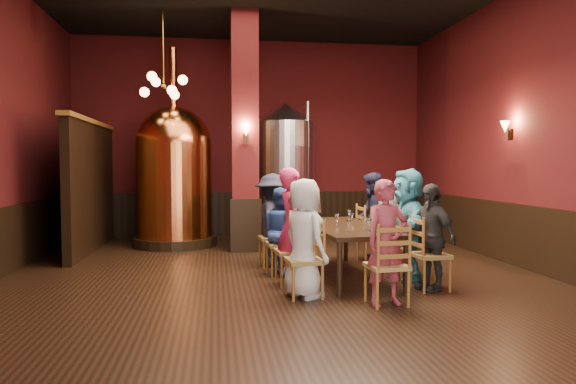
{
  "coord_description": "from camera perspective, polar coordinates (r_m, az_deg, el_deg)",
  "views": [
    {
      "loc": [
        -0.86,
        -6.97,
        1.63
      ],
      "look_at": [
        0.16,
        0.2,
        1.25
      ],
      "focal_mm": 32.0,
      "sensor_mm": 36.0,
      "label": 1
    }
  ],
  "objects": [
    {
      "name": "room",
      "position": [
        7.05,
        -1.06,
        8.08
      ],
      "size": [
        10.0,
        10.02,
        4.5
      ],
      "color": "black",
      "rests_on": "ground"
    },
    {
      "name": "wainscot_right",
      "position": [
        8.55,
        26.43,
        -4.88
      ],
      "size": [
        0.08,
        9.9,
        1.0
      ],
      "primitive_type": "cube",
      "color": "black",
      "rests_on": "ground"
    },
    {
      "name": "wainscot_back",
      "position": [
        12.01,
        -3.95,
        -2.38
      ],
      "size": [
        7.9,
        0.08,
        1.0
      ],
      "primitive_type": "cube",
      "color": "black",
      "rests_on": "ground"
    },
    {
      "name": "column",
      "position": [
        9.81,
        -4.83,
        6.64
      ],
      "size": [
        0.58,
        0.58,
        4.5
      ],
      "primitive_type": "cube",
      "color": "#460F0F",
      "rests_on": "ground"
    },
    {
      "name": "partition",
      "position": [
        10.44,
        -21.02,
        0.47
      ],
      "size": [
        0.22,
        3.5,
        2.4
      ],
      "primitive_type": "cube",
      "color": "black",
      "rests_on": "ground"
    },
    {
      "name": "pendant_cluster",
      "position": [
        10.02,
        -13.65,
        11.37
      ],
      "size": [
        0.9,
        0.9,
        1.7
      ],
      "primitive_type": null,
      "color": "#A57226",
      "rests_on": "room"
    },
    {
      "name": "sconce_wall",
      "position": [
        9.13,
        23.51,
        6.36
      ],
      "size": [
        0.2,
        0.2,
        0.36
      ],
      "primitive_type": null,
      "rotation": [
        0.0,
        0.0,
        1.57
      ],
      "color": "black",
      "rests_on": "room"
    },
    {
      "name": "sconce_column",
      "position": [
        9.5,
        -4.72,
        6.46
      ],
      "size": [
        0.2,
        0.2,
        0.36
      ],
      "primitive_type": null,
      "rotation": [
        0.0,
        0.0,
        3.14
      ],
      "color": "black",
      "rests_on": "column"
    },
    {
      "name": "dining_table",
      "position": [
        7.52,
        6.17,
        -4.18
      ],
      "size": [
        1.19,
        2.47,
        0.75
      ],
      "rotation": [
        0.0,
        0.0,
        0.08
      ],
      "color": "black",
      "rests_on": "ground"
    },
    {
      "name": "chair_0",
      "position": [
        6.36,
        1.8,
        -7.56
      ],
      "size": [
        0.5,
        0.5,
        0.92
      ],
      "primitive_type": null,
      "rotation": [
        0.0,
        0.0,
        -1.49
      ],
      "color": "#985D26",
      "rests_on": "ground"
    },
    {
      "name": "person_0",
      "position": [
        6.32,
        1.81,
        -5.15
      ],
      "size": [
        0.73,
        0.84,
        1.46
      ],
      "primitive_type": "imported",
      "rotation": [
        0.0,
        0.0,
        2.01
      ],
      "color": "silver",
      "rests_on": "ground"
    },
    {
      "name": "chair_1",
      "position": [
        7.0,
        0.41,
        -6.58
      ],
      "size": [
        0.5,
        0.5,
        0.92
      ],
      "primitive_type": null,
      "rotation": [
        0.0,
        0.0,
        -1.49
      ],
      "color": "#985D26",
      "rests_on": "ground"
    },
    {
      "name": "person_1",
      "position": [
        6.96,
        0.41,
        -3.85
      ],
      "size": [
        0.43,
        0.61,
        1.59
      ],
      "primitive_type": "imported",
      "rotation": [
        0.0,
        0.0,
        1.65
      ],
      "color": "#BD204E",
      "rests_on": "ground"
    },
    {
      "name": "chair_2",
      "position": [
        7.64,
        -0.72,
        -5.78
      ],
      "size": [
        0.5,
        0.5,
        0.92
      ],
      "primitive_type": null,
      "rotation": [
        0.0,
        0.0,
        -1.49
      ],
      "color": "#985D26",
      "rests_on": "ground"
    },
    {
      "name": "person_2",
      "position": [
        7.61,
        -0.73,
        -4.37
      ],
      "size": [
        0.54,
        0.7,
        1.3
      ],
      "primitive_type": "imported",
      "rotation": [
        0.0,
        0.0,
        1.99
      ],
      "color": "#2B4791",
      "rests_on": "ground"
    },
    {
      "name": "chair_3",
      "position": [
        8.29,
        -1.7,
        -5.08
      ],
      "size": [
        0.5,
        0.5,
        0.92
      ],
      "primitive_type": null,
      "rotation": [
        0.0,
        0.0,
        -1.49
      ],
      "color": "#985D26",
      "rests_on": "ground"
    },
    {
      "name": "person_3",
      "position": [
        8.25,
        -1.7,
        -3.11
      ],
      "size": [
        0.56,
        0.97,
        1.49
      ],
      "primitive_type": "imported",
      "rotation": [
        0.0,
        0.0,
        1.58
      ],
      "color": "black",
      "rests_on": "ground"
    },
    {
      "name": "chair_4",
      "position": [
        6.98,
        15.53,
        -6.72
      ],
      "size": [
        0.5,
        0.5,
        0.92
      ],
      "primitive_type": null,
      "rotation": [
        0.0,
        0.0,
        1.65
      ],
      "color": "#985D26",
      "rests_on": "ground"
    },
    {
      "name": "person_4",
      "position": [
        6.95,
        15.55,
        -4.81
      ],
      "size": [
        0.61,
        0.88,
        1.39
      ],
      "primitive_type": "imported",
      "rotation": [
        0.0,
        0.0,
        5.09
      ],
      "color": "black",
      "rests_on": "ground"
    },
    {
      "name": "chair_5",
      "position": [
        7.57,
        13.11,
        -5.94
      ],
      "size": [
        0.5,
        0.5,
        0.92
      ],
      "primitive_type": null,
      "rotation": [
        0.0,
        0.0,
        1.65
      ],
      "color": "#985D26",
      "rests_on": "ground"
    },
    {
      "name": "person_5",
      "position": [
        7.53,
        13.14,
        -3.45
      ],
      "size": [
        0.55,
        1.49,
        1.58
      ],
      "primitive_type": "imported",
      "rotation": [
        0.0,
        0.0,
        4.66
      ],
      "color": "teal",
      "rests_on": "ground"
    },
    {
      "name": "chair_6",
      "position": [
        8.16,
        11.08,
        -5.27
      ],
      "size": [
        0.5,
        0.5,
        0.92
      ],
      "primitive_type": null,
      "rotation": [
        0.0,
        0.0,
        1.65
      ],
      "color": "#985D26",
      "rests_on": "ground"
    },
    {
      "name": "person_6",
      "position": [
        8.14,
        11.09,
        -4.08
      ],
      "size": [
        0.41,
        0.62,
        1.26
      ],
      "primitive_type": "imported",
      "rotation": [
        0.0,
        0.0,
        4.69
      ],
      "color": "#B5B0A0",
      "rests_on": "ground"
    },
    {
      "name": "chair_7",
      "position": [
        8.77,
        9.3,
        -4.67
      ],
      "size": [
        0.5,
        0.5,
        0.92
      ],
      "primitive_type": null,
      "rotation": [
        0.0,
        0.0,
        1.65
      ],
      "color": "#985D26",
      "rests_on": "ground"
    },
    {
      "name": "person_7",
      "position": [
        8.74,
        9.32,
        -2.77
      ],
      "size": [
        0.53,
        0.8,
        1.51
      ],
      "primitive_type": "imported",
      "rotation": [
        0.0,
        0.0,
        4.46
      ],
      "color": "black",
      "rests_on": "ground"
    },
    {
      "name": "chair_8",
      "position": [
        6.13,
        10.92,
        -8.02
      ],
      "size": [
        0.5,
        0.5,
        0.92
      ],
      "primitive_type": null,
      "rotation": [
        0.0,
        0.0,
        3.22
      ],
      "color": "#985D26",
      "rests_on": "ground"
    },
    {
      "name": "person_8",
      "position": [
        6.08,
        10.94,
        -5.52
      ],
      "size": [
        0.6,
        0.46,
        1.46
      ],
      "primitive_type": "imported",
      "rotation": [
        0.0,
        0.0,
        6.5
      ],
      "color": "maroon",
      "rests_on": "ground"
    },
    {
      "name": "copper_kettle",
      "position": [
        10.59,
        -12.52,
        1.95
      ],
      "size": [
        1.92,
        1.92,
        3.96
      ],
      "rotation": [
        0.0,
        0.0,
        -0.37
      ],
      "color": "black",
      "rests_on": "ground"
    },
    {
      "name": "steel_vessel",
      "position": [
        11.06,
        -0.24,
        2.23
      ],
      "size": [
        1.57,
        1.57,
        2.96
      ],
      "rotation": [
        0.0,
        0.0,
        0.35
      ],
      "color": "#B2B2B7",
      "rests_on": "ground"
    },
    {
      "name": "rose_vase",
      "position": [
        8.22,
        2.98,
        -1.58
      ],
      "size": [
        0.2,
        0.2,
        0.34
      ],
      "color": "white",
      "rests_on": "dining_table"
    },
    {
      "name": "wine_glass_0",
      "position": [
        6.98,
        8.86,
        -3.54
      ],
      "size": [
        0.07,
        0.07,
        0.17
      ],
      "primitive_type": null,
      "color": "white",
      "rests_on": "dining_table"
    },
    {
      "name": "wine_glass_1",
      "position": [
        7.45,
        5.44,
        -3.1
      ],
      "size": [
        0.07,
        0.07,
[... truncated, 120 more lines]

